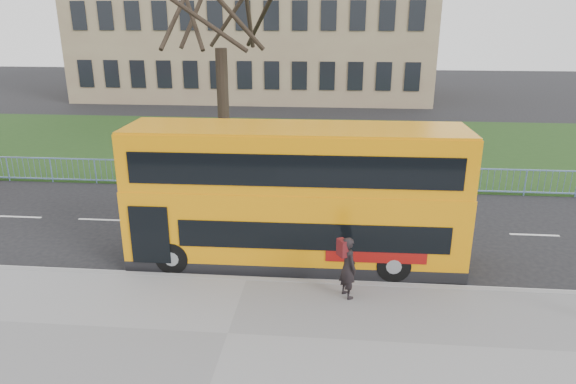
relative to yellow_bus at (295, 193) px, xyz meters
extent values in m
plane|color=black|center=(-1.20, 0.11, -2.13)|extent=(120.00, 120.00, 0.00)
cube|color=gray|center=(-1.20, -1.44, -2.06)|extent=(80.00, 0.20, 0.14)
cube|color=#1C3A15|center=(-1.20, 14.41, -2.09)|extent=(80.00, 15.40, 0.08)
cube|color=#8F745B|center=(-6.20, 35.11, 4.87)|extent=(30.00, 15.00, 14.00)
cube|color=orange|center=(0.00, 0.01, -0.92)|extent=(9.51, 2.39, 1.76)
cube|color=orange|center=(0.00, 0.01, 0.11)|extent=(9.51, 2.39, 0.30)
cube|color=orange|center=(0.00, 0.01, 1.05)|extent=(9.47, 2.34, 1.58)
cube|color=black|center=(0.56, -1.12, -0.85)|extent=(7.32, 0.14, 0.77)
cube|color=black|center=(0.02, -1.11, 0.97)|extent=(8.72, 0.16, 0.86)
cylinder|color=black|center=(-3.37, -1.05, -1.66)|extent=(0.94, 0.27, 0.94)
cylinder|color=black|center=(2.77, -0.97, -1.66)|extent=(0.94, 0.27, 0.94)
imported|color=black|center=(1.50, -2.13, -1.20)|extent=(0.64, 0.71, 1.63)
camera|label=1|loc=(1.05, -13.75, 4.72)|focal=32.00mm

